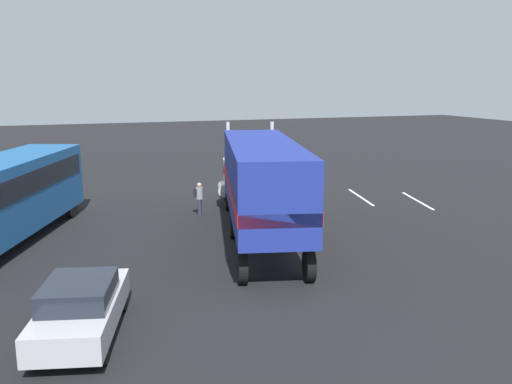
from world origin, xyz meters
TOP-DOWN VIEW (x-y plane):
  - ground_plane at (0.00, 0.00)m, footprint 120.00×120.00m
  - lane_stripe_near at (-0.07, -3.50)m, footprint 4.32×1.16m
  - lane_stripe_mid at (-0.66, -6.37)m, footprint 4.33×1.09m
  - lane_stripe_far at (-2.51, -8.85)m, footprint 4.31×1.22m
  - semi_truck at (-6.08, 1.71)m, footprint 14.33×5.93m
  - person_bystander at (-1.69, 3.27)m, footprint 0.39×0.48m
  - parked_bus at (-3.46, 11.72)m, footprint 11.19×6.29m
  - parked_car at (-13.18, 9.12)m, footprint 4.71×2.83m

SIDE VIEW (x-z plane):
  - ground_plane at x=0.00m, z-range 0.00..0.00m
  - lane_stripe_near at x=-0.07m, z-range 0.00..0.01m
  - lane_stripe_mid at x=-0.66m, z-range 0.00..0.01m
  - lane_stripe_far at x=-2.51m, z-range 0.00..0.01m
  - parked_car at x=-13.18m, z-range 0.02..1.59m
  - person_bystander at x=-1.69m, z-range 0.08..1.71m
  - parked_bus at x=-3.46m, z-range 0.37..3.77m
  - semi_truck at x=-6.08m, z-range 0.27..4.77m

